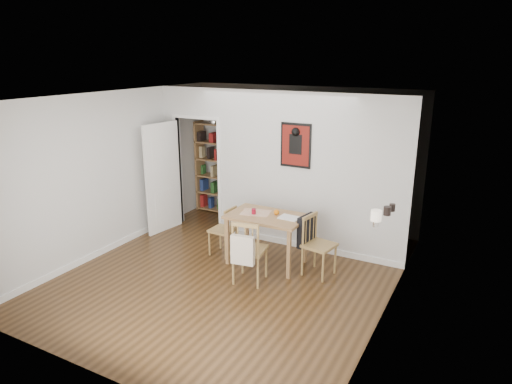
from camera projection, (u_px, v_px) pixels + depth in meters
The scene contains 15 objects.
ground at pixel (233, 273), 6.84m from camera, with size 5.20×5.20×0.00m, color #4F3319.
room_shell at pixel (279, 171), 7.56m from camera, with size 5.20×5.20×5.20m.
dining_table at pixel (267, 221), 6.98m from camera, with size 1.17×0.74×0.80m.
chair_left at pixel (223, 230), 7.39m from camera, with size 0.42×0.42×0.82m.
chair_right at pixel (318, 245), 6.68m from camera, with size 0.59×0.53×0.91m.
chair_front at pixel (249, 250), 6.46m from camera, with size 0.54×0.60×0.96m.
bookshelf at pixel (215, 168), 9.34m from camera, with size 0.78×0.31×1.86m.
fireplace at pixel (385, 258), 5.90m from camera, with size 0.45×1.25×1.16m.
red_glass at pixel (254, 211), 6.98m from camera, with size 0.07×0.07×0.09m, color maroon.
orange_fruit at pixel (276, 212), 6.95m from camera, with size 0.08×0.08×0.08m, color orange.
placemat at pixel (256, 212), 7.06m from camera, with size 0.44×0.33×0.00m, color beige.
notebook at pixel (289, 218), 6.82m from camera, with size 0.31×0.22×0.02m, color silver.
mantel_lamp at pixel (376, 217), 5.44m from camera, with size 0.13×0.13×0.20m.
ceramic_jar_a at pixel (387, 211), 5.85m from camera, with size 0.10×0.10×0.12m, color black.
ceramic_jar_b at pixel (392, 208), 6.01m from camera, with size 0.08×0.08×0.10m, color black.
Camera 1 is at (3.23, -5.31, 3.14)m, focal length 32.00 mm.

